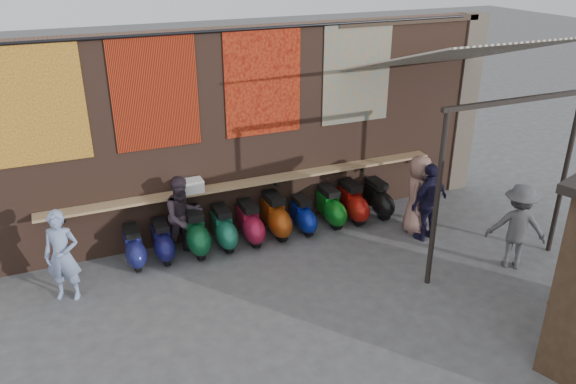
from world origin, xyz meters
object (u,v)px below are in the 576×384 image
at_px(diner_left, 62,256).
at_px(shopper_tan, 418,194).
at_px(shopper_navy, 429,202).
at_px(scooter_stool_2, 195,232).
at_px(scooter_stool_0, 134,247).
at_px(shopper_grey, 517,226).
at_px(diner_right, 183,217).
at_px(scooter_stool_6, 303,215).
at_px(scooter_stool_7, 330,207).
at_px(scooter_stool_3, 223,228).
at_px(scooter_stool_4, 250,223).
at_px(scooter_stool_1, 162,241).
at_px(scooter_stool_8, 352,202).
at_px(scooter_stool_5, 275,216).
at_px(shelf_box, 188,186).
at_px(scooter_stool_9, 377,199).

distance_m(diner_left, shopper_tan, 6.64).
bearing_deg(shopper_navy, scooter_stool_2, -28.72).
relative_size(scooter_stool_0, shopper_grey, 0.47).
height_order(shopper_navy, shopper_grey, shopper_grey).
bearing_deg(shopper_tan, diner_right, 124.52).
relative_size(scooter_stool_6, scooter_stool_7, 0.90).
height_order(scooter_stool_3, diner_right, diner_right).
height_order(scooter_stool_4, shopper_tan, shopper_tan).
xyz_separation_m(scooter_stool_3, shopper_navy, (3.77, -1.28, 0.40)).
bearing_deg(diner_left, scooter_stool_2, 37.84).
xyz_separation_m(scooter_stool_1, scooter_stool_8, (3.98, 0.01, 0.05)).
xyz_separation_m(scooter_stool_7, diner_right, (-3.05, -0.03, 0.39)).
relative_size(scooter_stool_7, shopper_navy, 0.52).
height_order(diner_right, shopper_grey, shopper_grey).
bearing_deg(scooter_stool_0, scooter_stool_5, 0.84).
bearing_deg(shelf_box, scooter_stool_2, -90.49).
bearing_deg(diner_right, scooter_stool_4, -13.39).
distance_m(scooter_stool_6, diner_left, 4.58).
bearing_deg(scooter_stool_9, shopper_grey, -67.16).
xyz_separation_m(scooter_stool_4, diner_right, (-1.29, 0.00, 0.39)).
xyz_separation_m(scooter_stool_9, shopper_grey, (1.15, -2.74, 0.41)).
bearing_deg(shopper_tan, scooter_stool_2, 124.01).
bearing_deg(shopper_grey, shelf_box, 7.43).
xyz_separation_m(diner_left, shopper_navy, (6.64, -0.67, 0.01)).
bearing_deg(scooter_stool_5, scooter_stool_7, -0.62).
xyz_separation_m(shelf_box, scooter_stool_0, (-1.14, -0.30, -0.88)).
xyz_separation_m(shopper_navy, shopper_grey, (0.81, -1.46, 0.00)).
height_order(scooter_stool_2, scooter_stool_4, scooter_stool_2).
relative_size(scooter_stool_3, shopper_navy, 0.52).
relative_size(shelf_box, scooter_stool_1, 0.72).
bearing_deg(scooter_stool_2, scooter_stool_6, -0.45).
relative_size(scooter_stool_0, scooter_stool_1, 0.99).
bearing_deg(scooter_stool_9, scooter_stool_8, 178.32).
xyz_separation_m(scooter_stool_8, diner_left, (-5.68, -0.63, 0.38)).
relative_size(scooter_stool_4, diner_left, 0.53).
distance_m(scooter_stool_3, shopper_navy, 4.00).
bearing_deg(shelf_box, scooter_stool_7, -5.39).
distance_m(scooter_stool_2, shopper_navy, 4.52).
height_order(scooter_stool_4, shopper_navy, shopper_navy).
height_order(scooter_stool_4, scooter_stool_9, scooter_stool_4).
xyz_separation_m(scooter_stool_1, scooter_stool_3, (1.17, -0.00, 0.03)).
relative_size(scooter_stool_3, diner_left, 0.52).
height_order(scooter_stool_6, scooter_stool_7, scooter_stool_7).
bearing_deg(scooter_stool_6, scooter_stool_8, 2.16).
distance_m(scooter_stool_9, shopper_grey, 3.00).
bearing_deg(shelf_box, scooter_stool_8, -4.66).
bearing_deg(scooter_stool_4, scooter_stool_8, 0.71).
bearing_deg(scooter_stool_8, scooter_stool_6, -177.84).
distance_m(scooter_stool_1, scooter_stool_3, 1.17).
bearing_deg(shopper_tan, scooter_stool_8, 91.46).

